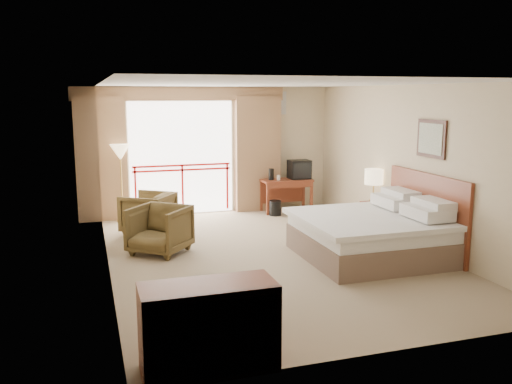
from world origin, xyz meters
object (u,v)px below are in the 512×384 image
object	(u,v)px
nightstand	(374,217)
tv	(299,170)
desk	(285,186)
bed	(373,234)
armchair_near	(160,253)
wastebasket	(275,208)
side_table	(148,217)
floor_lamp	(120,155)
armchair_far	(149,233)
dresser	(209,328)
table_lamp	(374,177)

from	to	relation	value
nightstand	tv	world-z (taller)	tv
desk	bed	bearing A→B (deg)	-85.20
nightstand	armchair_near	distance (m)	4.05
tv	armchair_near	distance (m)	4.21
wastebasket	bed	bearing A→B (deg)	-82.09
side_table	bed	bearing A→B (deg)	-34.93
nightstand	floor_lamp	size ratio (longest dim) A/B	0.35
armchair_far	dresser	bearing A→B (deg)	34.44
bed	desk	size ratio (longest dim) A/B	1.94
desk	nightstand	bearing A→B (deg)	-62.73
bed	floor_lamp	size ratio (longest dim) A/B	1.36
bed	desk	world-z (taller)	bed
wastebasket	side_table	world-z (taller)	side_table
armchair_far	dresser	world-z (taller)	dresser
nightstand	table_lamp	xyz separation A→B (m)	(0.00, 0.05, 0.74)
table_lamp	side_table	size ratio (longest dim) A/B	1.11
wastebasket	armchair_far	world-z (taller)	armchair_far
table_lamp	tv	bearing A→B (deg)	107.83
nightstand	desk	size ratio (longest dim) A/B	0.49
bed	desk	distance (m)	3.65
table_lamp	armchair_near	size ratio (longest dim) A/B	0.71
table_lamp	floor_lamp	bearing A→B (deg)	153.59
armchair_near	wastebasket	bearing A→B (deg)	76.48
tv	floor_lamp	size ratio (longest dim) A/B	0.29
wastebasket	dresser	bearing A→B (deg)	-114.87
tv	floor_lamp	world-z (taller)	floor_lamp
tv	side_table	distance (m)	3.73
bed	floor_lamp	bearing A→B (deg)	133.76
dresser	armchair_near	bearing A→B (deg)	92.07
tv	armchair_near	bearing A→B (deg)	-164.28
wastebasket	side_table	distance (m)	2.98
table_lamp	wastebasket	bearing A→B (deg)	126.90
wastebasket	table_lamp	bearing A→B (deg)	-53.10
bed	nightstand	bearing A→B (deg)	59.74
side_table	dresser	distance (m)	4.97
side_table	desk	bearing A→B (deg)	23.75
table_lamp	tv	xyz separation A→B (m)	(-0.66, 2.06, -0.10)
desk	armchair_far	distance (m)	3.32
tv	wastebasket	size ratio (longest dim) A/B	1.42
bed	armchair_near	bearing A→B (deg)	158.54
desk	side_table	world-z (taller)	desk
armchair_near	floor_lamp	xyz separation A→B (m)	(-0.42, 2.50, 1.35)
nightstand	floor_lamp	bearing A→B (deg)	154.56
bed	armchair_far	bearing A→B (deg)	141.04
armchair_far	side_table	size ratio (longest dim) A/B	1.52
armchair_far	side_table	distance (m)	0.50
dresser	tv	bearing A→B (deg)	64.41
armchair_near	dresser	world-z (taller)	dresser
wastebasket	armchair_far	distance (m)	2.84
floor_lamp	side_table	bearing A→B (deg)	-76.90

